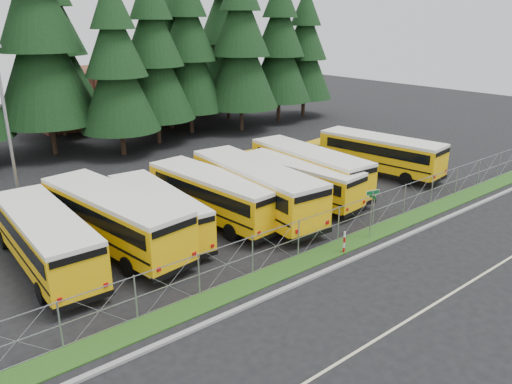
# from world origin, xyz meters

# --- Properties ---
(ground) EXTENTS (120.00, 120.00, 0.00)m
(ground) POSITION_xyz_m (0.00, 0.00, 0.00)
(ground) COLOR black
(ground) RESTS_ON ground
(curb) EXTENTS (50.00, 0.25, 0.12)m
(curb) POSITION_xyz_m (0.00, -3.10, 0.06)
(curb) COLOR gray
(curb) RESTS_ON ground
(grass_verge) EXTENTS (50.00, 1.40, 0.06)m
(grass_verge) POSITION_xyz_m (0.00, -1.70, 0.03)
(grass_verge) COLOR #1C4012
(grass_verge) RESTS_ON ground
(road_lane_line) EXTENTS (50.00, 0.12, 0.01)m
(road_lane_line) POSITION_xyz_m (0.00, -8.00, 0.01)
(road_lane_line) COLOR beige
(road_lane_line) RESTS_ON ground
(chainlink_fence) EXTENTS (44.00, 0.10, 2.00)m
(chainlink_fence) POSITION_xyz_m (0.00, -1.00, 1.00)
(chainlink_fence) COLOR #989BA1
(chainlink_fence) RESTS_ON ground
(brick_building) EXTENTS (22.00, 10.00, 6.00)m
(brick_building) POSITION_xyz_m (6.00, 40.00, 3.00)
(brick_building) COLOR brown
(brick_building) RESTS_ON ground
(bus_0) EXTENTS (2.87, 11.21, 2.92)m
(bus_0) POSITION_xyz_m (-14.36, 5.87, 1.46)
(bus_0) COLOR #FFBC08
(bus_0) RESTS_ON ground
(bus_1) EXTENTS (4.45, 12.26, 3.14)m
(bus_1) POSITION_xyz_m (-10.94, 6.01, 1.57)
(bus_1) COLOR #FFBC08
(bus_1) RESTS_ON ground
(bus_2) EXTENTS (3.14, 10.42, 2.69)m
(bus_2) POSITION_xyz_m (-8.37, 5.94, 1.35)
(bus_2) COLOR #FFBC08
(bus_2) RESTS_ON ground
(bus_3) EXTENTS (3.73, 11.40, 2.93)m
(bus_3) POSITION_xyz_m (-4.71, 5.98, 1.47)
(bus_3) COLOR #FFBC08
(bus_3) RESTS_ON ground
(bus_4) EXTENTS (3.78, 12.50, 3.23)m
(bus_4) POSITION_xyz_m (-2.19, 5.07, 1.61)
(bus_4) COLOR #FFBC08
(bus_4) RESTS_ON ground
(bus_5) EXTENTS (3.67, 10.64, 2.73)m
(bus_5) POSITION_xyz_m (1.44, 5.09, 1.37)
(bus_5) COLOR #FFBC08
(bus_5) RESTS_ON ground
(bus_6) EXTENTS (3.39, 11.75, 3.04)m
(bus_6) POSITION_xyz_m (3.44, 6.14, 1.52)
(bus_6) COLOR #FFBC08
(bus_6) RESTS_ON ground
(bus_east) EXTENTS (4.32, 11.60, 2.97)m
(bus_east) POSITION_xyz_m (10.67, 5.68, 1.48)
(bus_east) COLOR #FFBC08
(bus_east) RESTS_ON ground
(street_sign) EXTENTS (0.82, 0.54, 2.81)m
(street_sign) POSITION_xyz_m (0.61, -1.90, 2.03)
(street_sign) COLOR #989BA1
(street_sign) RESTS_ON ground
(striped_bollard) EXTENTS (0.11, 0.11, 1.20)m
(striped_bollard) POSITION_xyz_m (-1.91, -2.25, 0.60)
(striped_bollard) COLOR #B20C0C
(striped_bollard) RESTS_ON ground
(light_standard) EXTENTS (0.70, 0.35, 10.14)m
(light_standard) POSITION_xyz_m (-13.23, 14.65, 5.50)
(light_standard) COLOR #989BA1
(light_standard) RESTS_ON ground
(conifer_3) EXTENTS (8.86, 8.86, 19.60)m
(conifer_3) POSITION_xyz_m (-6.83, 27.44, 9.80)
(conifer_3) COLOR black
(conifer_3) RESTS_ON ground
(conifer_4) EXTENTS (6.86, 6.86, 15.17)m
(conifer_4) POSITION_xyz_m (-2.16, 23.36, 7.58)
(conifer_4) COLOR black
(conifer_4) RESTS_ON ground
(conifer_5) EXTENTS (7.32, 7.32, 16.18)m
(conifer_5) POSITION_xyz_m (2.47, 25.38, 8.09)
(conifer_5) COLOR black
(conifer_5) RESTS_ON ground
(conifer_6) EXTENTS (7.45, 7.45, 16.49)m
(conifer_6) POSITION_xyz_m (7.40, 27.23, 8.24)
(conifer_6) COLOR black
(conifer_6) RESTS_ON ground
(conifer_7) EXTENTS (7.84, 7.84, 17.35)m
(conifer_7) POSITION_xyz_m (12.18, 24.77, 8.67)
(conifer_7) COLOR black
(conifer_7) RESTS_ON ground
(conifer_8) EXTENTS (7.43, 7.43, 16.42)m
(conifer_8) POSITION_xyz_m (18.84, 26.23, 8.21)
(conifer_8) COLOR black
(conifer_8) RESTS_ON ground
(conifer_9) EXTENTS (6.84, 6.84, 15.14)m
(conifer_9) POSITION_xyz_m (23.28, 26.65, 7.57)
(conifer_9) COLOR black
(conifer_9) RESTS_ON ground
(conifer_11) EXTENTS (8.09, 8.09, 17.90)m
(conifer_11) POSITION_xyz_m (-3.50, 34.41, 8.95)
(conifer_11) COLOR black
(conifer_11) RESTS_ON ground
(conifer_12) EXTENTS (7.67, 7.67, 16.97)m
(conifer_12) POSITION_xyz_m (6.92, 30.60, 8.48)
(conifer_12) COLOR black
(conifer_12) RESTS_ON ground
(conifer_13) EXTENTS (8.72, 8.72, 19.28)m
(conifer_13) POSITION_xyz_m (15.09, 31.10, 9.64)
(conifer_13) COLOR black
(conifer_13) RESTS_ON ground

